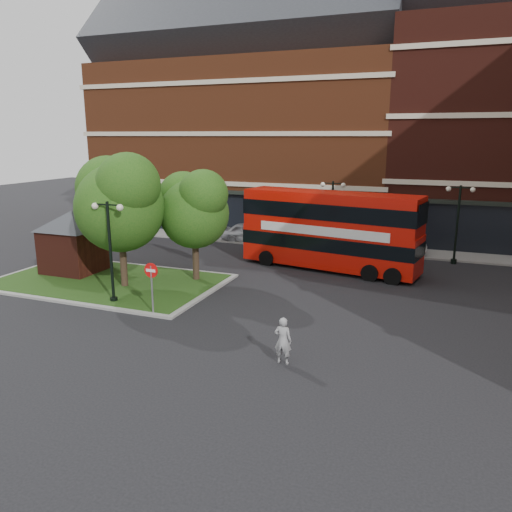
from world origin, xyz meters
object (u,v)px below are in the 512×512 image
at_px(woman, 283,341).
at_px(car_white, 394,243).
at_px(bus, 330,225).
at_px(car_silver, 249,233).

height_order(woman, car_white, woman).
xyz_separation_m(bus, car_silver, (-7.50, 5.64, -1.98)).
bearing_deg(bus, car_white, 69.86).
bearing_deg(car_white, car_silver, 89.75).
bearing_deg(car_silver, woman, -159.72).
xyz_separation_m(car_silver, car_white, (10.79, 0.00, -0.01)).
relative_size(woman, car_white, 0.40).
relative_size(bus, woman, 6.36).
height_order(woman, car_silver, woman).
xyz_separation_m(woman, car_white, (1.83, 19.09, -0.15)).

